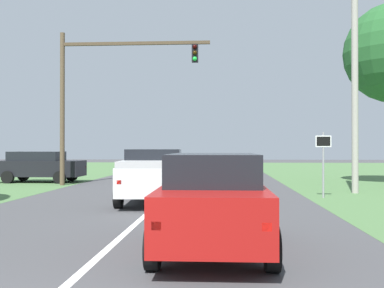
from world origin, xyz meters
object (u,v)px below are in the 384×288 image
Objects in this scene: pickup_truck_lead at (155,175)px; traffic_light at (100,84)px; red_suv_near at (213,199)px; crossing_suv_far at (40,166)px; keep_moving_sign at (323,156)px; utility_pole_right at (355,75)px.

traffic_light reaches higher than pickup_truck_lead.
red_suv_near is 0.98× the size of crossing_suv_far.
pickup_truck_lead is at bearing -49.26° from crossing_suv_far.
crossing_suv_far is (-10.00, 16.54, -0.05)m from red_suv_near.
keep_moving_sign is at bearing 66.34° from red_suv_near.
keep_moving_sign is (4.09, 9.32, 0.65)m from red_suv_near.
utility_pole_right is (11.89, -3.24, -0.15)m from traffic_light.
utility_pole_right is (8.05, 3.83, 4.06)m from pickup_truck_lead.
keep_moving_sign is at bearing 16.37° from pickup_truck_lead.
red_suv_near is 7.80m from pickup_truck_lead.
crossing_suv_far is (-14.09, 7.22, -0.71)m from keep_moving_sign.
traffic_light is 12.32m from utility_pole_right.
keep_moving_sign is 4.33m from utility_pole_right.
red_suv_near is at bearing -73.64° from pickup_truck_lead.
traffic_light reaches higher than red_suv_near.
keep_moving_sign reaches higher than crossing_suv_far.
pickup_truck_lead is at bearing -154.56° from utility_pole_right.
keep_moving_sign is at bearing -27.30° from traffic_light.
traffic_light is 0.78× the size of utility_pole_right.
utility_pole_right is at bearing 48.35° from keep_moving_sign.
pickup_truck_lead is at bearing 106.36° from red_suv_near.
traffic_light is 11.94m from keep_moving_sign.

